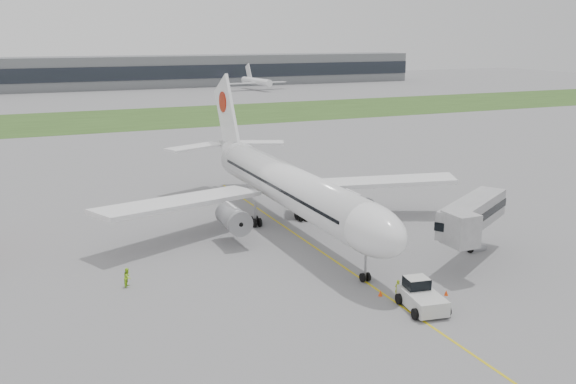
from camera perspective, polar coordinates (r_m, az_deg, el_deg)
name	(u,v)px	position (r m, az deg, el deg)	size (l,w,h in m)	color
ground	(301,238)	(76.59, 1.19, -4.12)	(600.00, 600.00, 0.00)	gray
apron_markings	(320,251)	(72.32, 2.85, -5.24)	(70.00, 70.00, 0.04)	gold
grass_strip	(126,119)	(190.10, -14.19, 6.31)	(600.00, 50.00, 0.02)	#2E4C1C
terminal_building	(81,73)	(298.04, -17.90, 10.02)	(320.00, 22.30, 14.00)	slate
airliner	(285,183)	(79.36, -0.26, 0.77)	(48.13, 53.95, 17.88)	white
pushback_tug	(421,296)	(58.56, 11.74, -9.03)	(3.97, 5.31, 2.53)	silver
jet_bridge	(471,216)	(70.41, 15.95, -2.07)	(13.35, 10.74, 6.72)	#ACABAE
safety_cone_left	(380,293)	(60.83, 8.22, -8.88)	(0.41, 0.41, 0.57)	#FF440D
safety_cone_right	(446,293)	(62.11, 13.88, -8.68)	(0.38, 0.38, 0.53)	#FF440D
ground_crew_near	(397,289)	(60.58, 9.70, -8.46)	(0.62, 0.41, 1.70)	#B5D523
ground_crew_far	(128,277)	(64.03, -14.07, -7.36)	(0.91, 0.71, 1.86)	#A8E826
distant_aircraft_right	(257,90)	(281.57, -2.82, 9.04)	(27.72, 24.46, 10.60)	white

